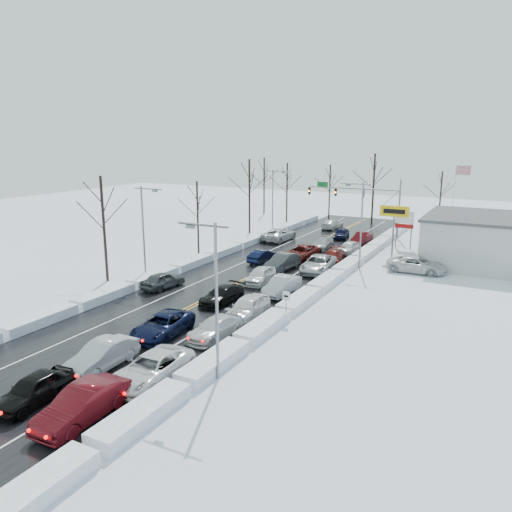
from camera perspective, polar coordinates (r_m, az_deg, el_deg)
The scene contains 46 objects.
ground at distance 47.90m, azimuth -1.54°, elevation -2.87°, with size 160.00×160.00×0.00m, color white.
road_surface at distance 49.59m, azimuth -0.41°, elevation -2.29°, with size 14.00×84.00×0.01m, color black.
snow_bank_left at distance 53.48m, azimuth -7.61°, elevation -1.25°, with size 1.61×72.00×0.77m, color white.
snow_bank_right at distance 46.62m, azimuth 7.86°, elevation -3.45°, with size 1.61×72.00×0.77m, color white.
traffic_signal_mast at distance 71.14m, azimuth 12.10°, elevation 6.68°, with size 13.28×0.39×8.00m.
tires_plus_sign at distance 57.96m, azimuth 15.52°, elevation 4.55°, with size 3.20×0.34×6.00m.
used_vehicles_sign at distance 64.03m, azimuth 16.61°, elevation 3.75°, with size 2.20×0.22×4.65m.
speed_limit_sign at distance 37.06m, azimuth 3.47°, elevation -5.14°, with size 0.55×0.09×2.35m.
flagpole at distance 70.86m, azimuth 21.78°, elevation 6.37°, with size 1.87×1.20×10.00m.
streetlight_se at distance 27.50m, azimuth -4.90°, elevation -3.74°, with size 3.20×0.25×9.00m.
streetlight_ne at distance 52.69m, azimuth 11.77°, elevation 4.27°, with size 3.20×0.25×9.00m.
streetlight_sw at distance 48.17m, azimuth -12.61°, elevation 3.39°, with size 3.20×0.25×9.00m.
streetlight_nw at distance 71.58m, azimuth 2.07°, elevation 6.87°, with size 3.20×0.25×9.00m.
tree_left_b at distance 48.62m, azimuth -17.13°, elevation 5.21°, with size 4.00×4.00×10.00m.
tree_left_c at distance 58.83m, azimuth -6.72°, elevation 5.99°, with size 3.40×3.40×8.50m.
tree_left_d at distance 70.93m, azimuth -0.76°, elevation 8.46°, with size 4.20×4.20×10.50m.
tree_left_e at distance 81.53m, azimuth 3.57°, elevation 8.58°, with size 3.80×3.80×9.50m.
tree_far_a at distance 90.00m, azimuth 0.93°, elevation 9.27°, with size 4.00×4.00×10.00m.
tree_far_b at distance 86.26m, azimuth 8.44°, elevation 8.49°, with size 3.60×3.60×9.00m.
tree_far_c at distance 81.91m, azimuth 13.35°, elevation 9.01°, with size 4.40×4.40×11.00m.
tree_far_d at distance 81.60m, azimuth 20.40°, elevation 7.29°, with size 3.40×3.40×8.50m.
queued_car_0 at distance 29.25m, azimuth -23.95°, elevation -15.09°, with size 1.81×4.51×1.54m, color black.
queued_car_1 at distance 31.79m, azimuth -17.10°, elevation -12.15°, with size 1.73×4.96×1.63m, color #AAAEB3.
queued_car_2 at distance 35.65m, azimuth -10.60°, elevation -8.92°, with size 2.53×5.49×1.53m, color black.
queued_car_3 at distance 41.69m, azimuth -3.92°, elevation -5.39°, with size 1.93×4.75×1.38m, color black.
queued_car_4 at distance 47.11m, azimuth 0.47°, elevation -3.14°, with size 1.84×4.58×1.56m, color silver.
queued_car_5 at distance 52.04m, azimuth 3.05°, elevation -1.56°, with size 1.75×5.03×1.66m, color #393B3D.
queued_car_6 at distance 56.41m, azimuth 5.17°, elevation -0.42°, with size 2.70×5.85×1.63m, color #530E0B.
queued_car_7 at distance 62.18m, azimuth 7.61°, elevation 0.81°, with size 1.86×4.59×1.33m, color #95979D.
queued_car_8 at distance 69.06m, azimuth 9.71°, elevation 1.99°, with size 1.69×4.21×1.43m, color black.
queued_car_9 at distance 26.84m, azimuth -19.05°, elevation -17.32°, with size 1.81×5.18×1.71m, color #500A10.
queued_car_10 at distance 29.56m, azimuth -11.75°, elevation -13.84°, with size 2.60×5.65×1.57m, color silver.
queued_car_11 at distance 34.80m, azimuth -4.67°, elevation -9.29°, with size 1.95×4.81×1.40m, color silver.
queued_car_12 at distance 38.30m, azimuth -0.97°, elevation -7.08°, with size 2.02×5.01×1.71m, color silver.
queued_car_13 at distance 43.96m, azimuth 2.96°, elevation -4.38°, with size 1.68×4.82×1.59m, color #A6A8AE.
queued_car_14 at distance 51.45m, azimuth 7.10°, elevation -1.82°, with size 2.79×6.05×1.68m, color #9FA2A7.
queued_car_15 at distance 55.13m, azimuth 8.74°, elevation -0.85°, with size 2.08×5.12×1.49m, color #4F100A.
queued_car_16 at distance 60.28m, azimuth 10.53°, elevation 0.30°, with size 1.71×4.24×1.45m, color silver.
queued_car_17 at distance 66.13m, azimuth 11.98°, elevation 1.38°, with size 1.58×4.54×1.50m, color #4C0A0D.
oncoming_car_0 at distance 55.07m, azimuth 0.79°, elevation -0.71°, with size 1.48×4.25×1.40m, color black.
oncoming_car_1 at distance 66.77m, azimuth 2.65°, elevation 1.78°, with size 2.78×6.02×1.67m, color silver.
oncoming_car_2 at distance 76.38m, azimuth 8.68°, elevation 3.11°, with size 1.97×4.86×1.41m, color silver.
oncoming_car_3 at distance 46.46m, azimuth -10.53°, elevation -3.61°, with size 1.79×4.44×1.51m, color #3B3E40.
parked_car_0 at distance 53.46m, azimuth 17.83°, elevation -1.79°, with size 2.71×5.87×1.63m, color silver.
parked_car_1 at distance 59.08m, azimuth 21.77°, elevation -0.70°, with size 1.88×4.62×1.34m, color #45484A.
parked_car_2 at distance 63.92m, azimuth 20.23°, elevation 0.43°, with size 1.94×4.83×1.64m, color black.
Camera 1 is at (22.59, -40.07, 13.36)m, focal length 35.00 mm.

